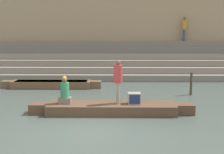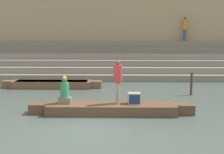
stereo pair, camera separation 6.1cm
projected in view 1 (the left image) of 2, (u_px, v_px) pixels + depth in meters
The scene contains 10 objects.
ground_plane at pixel (89, 126), 11.01m from camera, with size 120.00×120.00×0.00m, color #47544C.
ghat_steps at pixel (103, 64), 22.43m from camera, with size 36.00×3.78×2.50m.
back_wall at pixel (103, 12), 23.79m from camera, with size 34.20×1.28×9.46m.
rowboat_main at pixel (112, 108), 12.61m from camera, with size 6.60×1.38×0.41m.
person_standing at pixel (118, 78), 12.43m from camera, with size 0.35×0.35×1.78m.
person_rowing at pixel (65, 92), 12.55m from camera, with size 0.49×0.38×1.12m.
tv_set at pixel (134, 98), 12.52m from camera, with size 0.50×0.41×0.44m.
moored_boat_shore at pixel (51, 84), 18.07m from camera, with size 5.78×1.01×0.41m.
mooring_post at pixel (191, 84), 16.07m from camera, with size 0.13×0.13×1.18m, color #473828.
person_on_steps at pixel (184, 27), 22.99m from camera, with size 0.35×0.35×1.78m.
Camera 1 is at (0.96, -10.60, 3.38)m, focal length 50.00 mm.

